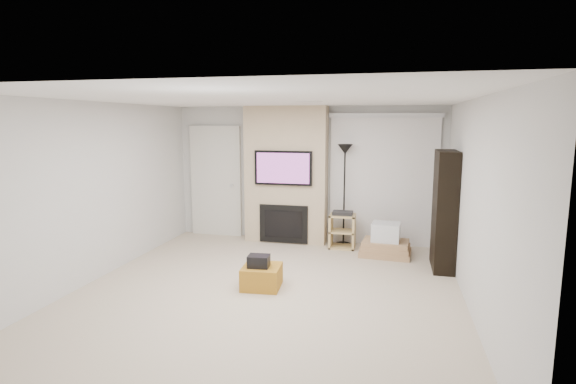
% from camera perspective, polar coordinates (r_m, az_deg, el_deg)
% --- Properties ---
extents(floor, '(5.00, 5.50, 0.00)m').
position_cam_1_polar(floor, '(6.08, -2.64, -12.52)').
color(floor, beige).
rests_on(floor, ground).
extents(ceiling, '(5.00, 5.50, 0.00)m').
position_cam_1_polar(ceiling, '(5.66, -2.83, 11.72)').
color(ceiling, white).
rests_on(ceiling, wall_back).
extents(wall_back, '(5.00, 0.00, 2.50)m').
position_cam_1_polar(wall_back, '(8.39, 2.41, 2.28)').
color(wall_back, silver).
rests_on(wall_back, ground).
extents(wall_front, '(5.00, 0.00, 2.50)m').
position_cam_1_polar(wall_front, '(3.26, -16.24, -8.86)').
color(wall_front, silver).
rests_on(wall_front, ground).
extents(wall_left, '(0.00, 5.50, 2.50)m').
position_cam_1_polar(wall_left, '(6.85, -23.27, 0.04)').
color(wall_left, silver).
rests_on(wall_left, ground).
extents(wall_right, '(0.00, 5.50, 2.50)m').
position_cam_1_polar(wall_right, '(5.61, 22.68, -1.76)').
color(wall_right, silver).
rests_on(wall_right, ground).
extents(hvac_vent, '(0.35, 0.18, 0.01)m').
position_cam_1_polar(hvac_vent, '(6.35, 2.75, 11.40)').
color(hvac_vent, silver).
rests_on(hvac_vent, ceiling).
extents(ottoman, '(0.54, 0.54, 0.30)m').
position_cam_1_polar(ottoman, '(6.18, -3.36, -10.69)').
color(ottoman, '#AA721E').
rests_on(ottoman, floor).
extents(black_bag, '(0.30, 0.24, 0.16)m').
position_cam_1_polar(black_bag, '(6.07, -3.74, -8.75)').
color(black_bag, black).
rests_on(black_bag, ottoman).
extents(fireplace_wall, '(1.50, 0.47, 2.50)m').
position_cam_1_polar(fireplace_wall, '(8.26, -0.25, 2.09)').
color(fireplace_wall, '#C7AD8B').
rests_on(fireplace_wall, floor).
extents(entry_door, '(1.02, 0.11, 2.14)m').
position_cam_1_polar(entry_door, '(8.89, -9.11, 1.29)').
color(entry_door, silver).
rests_on(entry_door, floor).
extents(vertical_blinds, '(1.98, 0.10, 2.37)m').
position_cam_1_polar(vertical_blinds, '(8.20, 12.01, 2.10)').
color(vertical_blinds, silver).
rests_on(vertical_blinds, floor).
extents(floor_lamp, '(0.27, 0.27, 1.83)m').
position_cam_1_polar(floor_lamp, '(8.02, 7.22, 3.27)').
color(floor_lamp, black).
rests_on(floor_lamp, floor).
extents(av_stand, '(0.45, 0.38, 0.66)m').
position_cam_1_polar(av_stand, '(8.03, 6.92, -4.65)').
color(av_stand, '#D5B673').
rests_on(av_stand, floor).
extents(box_stack, '(0.87, 0.69, 0.55)m').
position_cam_1_polar(box_stack, '(7.74, 12.28, -6.35)').
color(box_stack, tan).
rests_on(box_stack, floor).
extents(bookshelf, '(0.30, 0.80, 1.80)m').
position_cam_1_polar(bookshelf, '(7.16, 19.25, -2.22)').
color(bookshelf, black).
rests_on(bookshelf, floor).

